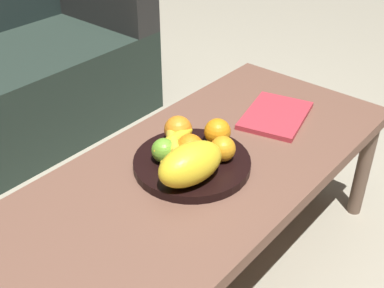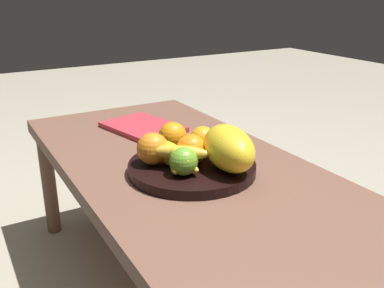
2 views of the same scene
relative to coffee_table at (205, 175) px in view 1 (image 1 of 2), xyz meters
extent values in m
plane|color=#A29A85|center=(0.00, 0.00, -0.39)|extent=(8.00, 8.00, 0.00)
cube|color=brown|center=(0.00, 0.00, 0.03)|extent=(1.26, 0.58, 0.04)
cylinder|color=brown|center=(0.59, -0.25, -0.19)|extent=(0.05, 0.05, 0.39)
cylinder|color=brown|center=(0.59, 0.25, -0.19)|extent=(0.05, 0.05, 0.39)
cylinder|color=black|center=(-0.04, 0.01, 0.06)|extent=(0.32, 0.32, 0.03)
ellipsoid|color=yellow|center=(-0.12, -0.05, 0.12)|extent=(0.20, 0.14, 0.11)
sphere|color=orange|center=(-0.05, 0.02, 0.11)|extent=(0.08, 0.08, 0.08)
sphere|color=orange|center=(0.07, 0.01, 0.11)|extent=(0.08, 0.08, 0.08)
sphere|color=orange|center=(0.01, -0.05, 0.11)|extent=(0.07, 0.07, 0.07)
sphere|color=orange|center=(0.00, 0.10, 0.11)|extent=(0.08, 0.08, 0.08)
sphere|color=#6DAC2F|center=(-0.10, 0.07, 0.10)|extent=(0.07, 0.07, 0.07)
ellipsoid|color=yellow|center=(-0.05, 0.06, 0.09)|extent=(0.15, 0.11, 0.03)
ellipsoid|color=yellow|center=(-0.06, 0.06, 0.09)|extent=(0.15, 0.07, 0.03)
ellipsoid|color=yellow|center=(-0.05, 0.07, 0.11)|extent=(0.15, 0.04, 0.03)
ellipsoid|color=gold|center=(-0.06, 0.06, 0.11)|extent=(0.12, 0.14, 0.03)
cube|color=#C03440|center=(0.33, -0.02, 0.05)|extent=(0.29, 0.24, 0.02)
camera|label=1|loc=(-0.88, -0.69, 0.84)|focal=46.00mm
camera|label=2|loc=(-0.91, 0.51, 0.49)|focal=40.46mm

